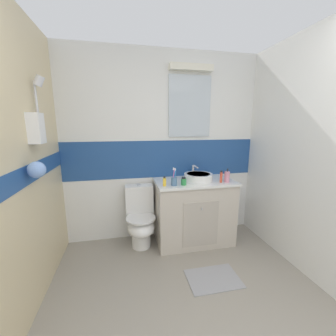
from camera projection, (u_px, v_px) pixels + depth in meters
The scene contains 13 objects.
ground_plane at pixel (188, 298), 1.96m from camera, with size 3.20×3.48×0.04m, color gray.
wall_back_tiled at pixel (163, 147), 2.90m from camera, with size 3.20×0.20×2.50m.
wall_left_shower_alcove at pixel (1, 171), 1.43m from camera, with size 0.26×3.48×2.50m.
wall_right_plain at pixel (329, 159), 1.98m from camera, with size 0.10×3.48×2.50m, color white.
vanity_cabinet at pixel (194, 211), 2.83m from camera, with size 1.02×0.58×0.85m.
sink_basin at pixel (198, 177), 2.73m from camera, with size 0.36×0.41×0.17m.
toilet at pixel (140, 219), 2.73m from camera, with size 0.37×0.50×0.80m.
toothbrush_cup at pixel (174, 181), 2.50m from camera, with size 0.07×0.07×0.22m.
soap_dispenser at pixel (227, 177), 2.65m from camera, with size 0.07×0.07×0.18m.
hair_gel_jar at pixel (184, 181), 2.53m from camera, with size 0.07×0.07×0.10m.
perfume_flask_small at pixel (164, 181), 2.48m from camera, with size 0.04×0.03×0.12m.
toothpaste_tube_upright at pixel (221, 177), 2.63m from camera, with size 0.03×0.03×0.15m.
bath_mat at pixel (213, 279), 2.18m from camera, with size 0.53×0.37×0.01m, color #99999E.
Camera 1 is at (-0.53, -0.40, 1.56)m, focal length 22.61 mm.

